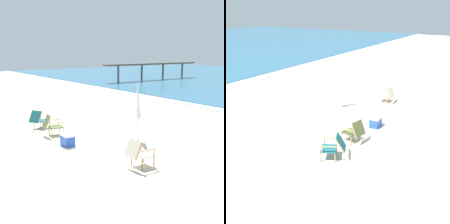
% 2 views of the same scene
% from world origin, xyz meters
% --- Properties ---
extents(ground_plane, '(80.00, 80.00, 0.00)m').
position_xyz_m(ground_plane, '(0.00, 0.00, 0.00)').
color(ground_plane, beige).
extents(beach_chair_back_left, '(0.60, 0.72, 0.80)m').
position_xyz_m(beach_chair_back_left, '(2.70, 0.44, 0.43)').
color(beach_chair_back_left, beige).
rests_on(beach_chair_back_left, ground).
extents(beach_chair_front_left, '(0.86, 0.94, 0.78)m').
position_xyz_m(beach_chair_front_left, '(-2.98, -0.16, 0.42)').
color(beach_chair_front_left, '#196066').
rests_on(beach_chair_front_left, ground).
extents(beach_chair_front_right, '(0.69, 0.81, 0.80)m').
position_xyz_m(beach_chair_front_right, '(-1.72, -0.16, 0.43)').
color(beach_chair_front_right, '#515B33').
rests_on(beach_chair_front_right, ground).
extents(umbrella_furled_white, '(0.51, 0.52, 2.07)m').
position_xyz_m(umbrella_furled_white, '(0.71, 2.06, 1.36)').
color(umbrella_furled_white, '#B7B2A8').
rests_on(umbrella_furled_white, ground).
extents(cooler_box, '(0.49, 0.35, 0.40)m').
position_xyz_m(cooler_box, '(-0.19, -0.27, 0.20)').
color(cooler_box, blue).
rests_on(cooler_box, ground).
extents(pier_distant, '(0.90, 12.18, 1.87)m').
position_xyz_m(pier_distant, '(-16.00, 17.98, 1.66)').
color(pier_distant, brown).
rests_on(pier_distant, ground).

